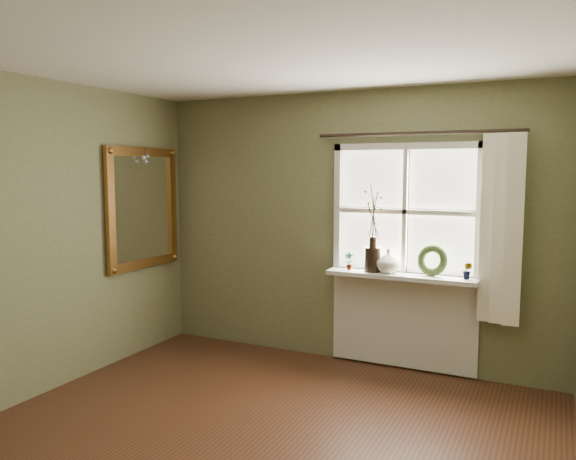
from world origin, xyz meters
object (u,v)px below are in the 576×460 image
(dark_jug, at_px, (373,259))
(wreath, at_px, (432,264))
(gilt_mirror, at_px, (143,208))
(cream_vase, at_px, (388,261))

(dark_jug, xyz_separation_m, wreath, (0.54, 0.04, -0.01))
(dark_jug, xyz_separation_m, gilt_mirror, (-2.25, -0.51, 0.44))
(cream_vase, distance_m, gilt_mirror, 2.49)
(cream_vase, height_order, gilt_mirror, gilt_mirror)
(dark_jug, bearing_deg, cream_vase, 0.00)
(dark_jug, relative_size, cream_vase, 1.02)
(wreath, bearing_deg, gilt_mirror, -155.85)
(dark_jug, relative_size, wreath, 0.81)
(dark_jug, height_order, gilt_mirror, gilt_mirror)
(wreath, relative_size, gilt_mirror, 0.23)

